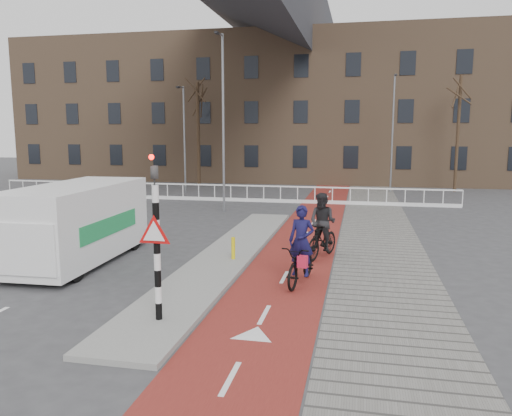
# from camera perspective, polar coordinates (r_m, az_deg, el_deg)

# --- Properties ---
(ground) EXTENTS (120.00, 120.00, 0.00)m
(ground) POSITION_cam_1_polar(r_m,az_deg,el_deg) (12.73, -4.93, -10.04)
(ground) COLOR #38383A
(ground) RESTS_ON ground
(bike_lane) EXTENTS (2.50, 60.00, 0.01)m
(bike_lane) POSITION_cam_1_polar(r_m,az_deg,el_deg) (22.01, 6.37, -2.04)
(bike_lane) COLOR maroon
(bike_lane) RESTS_ON ground
(sidewalk) EXTENTS (3.00, 60.00, 0.01)m
(sidewalk) POSITION_cam_1_polar(r_m,az_deg,el_deg) (21.93, 13.68, -2.28)
(sidewalk) COLOR slate
(sidewalk) RESTS_ON ground
(curb_island) EXTENTS (1.80, 16.00, 0.12)m
(curb_island) POSITION_cam_1_polar(r_m,az_deg,el_deg) (16.59, -3.27, -5.35)
(curb_island) COLOR gray
(curb_island) RESTS_ON ground
(traffic_signal) EXTENTS (0.80, 0.80, 3.68)m
(traffic_signal) POSITION_cam_1_polar(r_m,az_deg,el_deg) (10.58, -11.35, -2.88)
(traffic_signal) COLOR black
(traffic_signal) RESTS_ON curb_island
(bollard) EXTENTS (0.12, 0.12, 0.70)m
(bollard) POSITION_cam_1_polar(r_m,az_deg,el_deg) (15.72, -2.63, -4.61)
(bollard) COLOR #DCC50C
(bollard) RESTS_ON curb_island
(cyclist_near) EXTENTS (1.08, 2.18, 2.14)m
(cyclist_near) POSITION_cam_1_polar(r_m,az_deg,el_deg) (13.52, 5.19, -5.70)
(cyclist_near) COLOR black
(cyclist_near) RESTS_ON bike_lane
(cyclist_far) EXTENTS (1.27, 2.07, 2.13)m
(cyclist_far) POSITION_cam_1_polar(r_m,az_deg,el_deg) (16.34, 7.59, -2.65)
(cyclist_far) COLOR black
(cyclist_far) RESTS_ON bike_lane
(van) EXTENTS (2.45, 5.78, 2.46)m
(van) POSITION_cam_1_polar(r_m,az_deg,el_deg) (16.58, -19.84, -1.51)
(van) COLOR silver
(van) RESTS_ON ground
(railing) EXTENTS (28.00, 0.10, 0.99)m
(railing) POSITION_cam_1_polar(r_m,az_deg,el_deg) (30.02, -4.75, 1.42)
(railing) COLOR silver
(railing) RESTS_ON ground
(townhouse_row) EXTENTS (46.00, 10.00, 15.90)m
(townhouse_row) POSITION_cam_1_polar(r_m,az_deg,el_deg) (44.18, 3.40, 13.50)
(townhouse_row) COLOR #7F6047
(townhouse_row) RESTS_ON ground
(tree_mid) EXTENTS (0.26, 0.26, 7.75)m
(tree_mid) POSITION_cam_1_polar(r_m,az_deg,el_deg) (38.25, -6.61, 8.31)
(tree_mid) COLOR black
(tree_mid) RESTS_ON ground
(tree_right) EXTENTS (0.21, 0.21, 7.84)m
(tree_right) POSITION_cam_1_polar(r_m,az_deg,el_deg) (36.89, 22.07, 7.80)
(tree_right) COLOR black
(tree_right) RESTS_ON ground
(streetlight_near) EXTENTS (0.12, 0.12, 8.85)m
(streetlight_near) POSITION_cam_1_polar(r_m,az_deg,el_deg) (25.44, -3.76, 9.43)
(streetlight_near) COLOR slate
(streetlight_near) RESTS_ON ground
(streetlight_left) EXTENTS (0.12, 0.12, 7.08)m
(streetlight_left) POSITION_cam_1_polar(r_m,az_deg,el_deg) (34.20, -8.17, 7.68)
(streetlight_left) COLOR slate
(streetlight_left) RESTS_ON ground
(streetlight_right) EXTENTS (0.12, 0.12, 7.90)m
(streetlight_right) POSITION_cam_1_polar(r_m,az_deg,el_deg) (35.47, 15.33, 8.16)
(streetlight_right) COLOR slate
(streetlight_right) RESTS_ON ground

